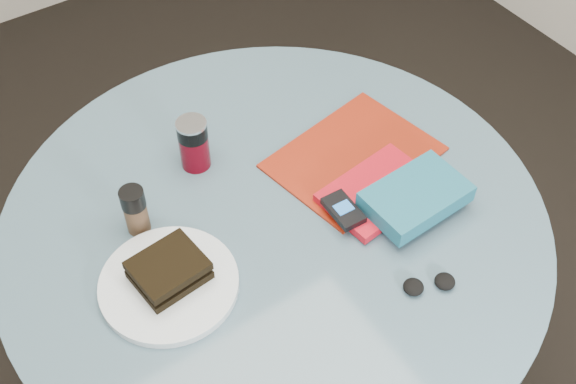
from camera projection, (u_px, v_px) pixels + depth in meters
table at (276, 269)px, 1.43m from camera, size 1.00×1.00×0.75m
plate at (169, 284)px, 1.21m from camera, size 0.27×0.27×0.01m
sandwich at (169, 270)px, 1.19m from camera, size 0.12×0.11×0.04m
soda_can at (194, 144)px, 1.36m from camera, size 0.07×0.07×0.11m
pepper_grinder at (135, 210)px, 1.26m from camera, size 0.06×0.06×0.10m
magazine at (354, 157)px, 1.41m from camera, size 0.34×0.28×0.01m
red_book at (378, 191)px, 1.33m from camera, size 0.22×0.16×0.02m
novel at (416, 197)px, 1.29m from camera, size 0.19×0.13×0.04m
mp3_player at (343, 210)px, 1.28m from camera, size 0.05×0.08×0.01m
headphones at (429, 284)px, 1.20m from camera, size 0.10×0.07×0.02m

